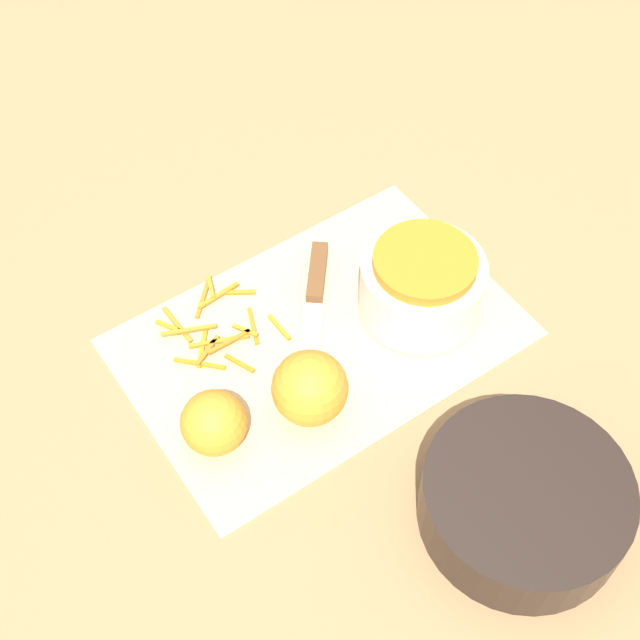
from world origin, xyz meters
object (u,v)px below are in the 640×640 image
Objects in this scene: bowl_dark at (524,501)px; orange_left at (310,388)px; knife at (315,289)px; orange_right at (214,423)px; bowl_speckled at (422,283)px.

orange_left reaches higher than bowl_dark.
orange_left is (0.10, 0.13, 0.04)m from knife.
orange_left is at bearing 166.54° from orange_right.
orange_right is at bearing 3.73° from bowl_speckled.
bowl_speckled is at bearing 85.84° from knife.
orange_right reaches higher than bowl_dark.
orange_left reaches higher than orange_right.
orange_left is at bearing 3.16° from knife.
bowl_dark is (0.08, 0.27, -0.02)m from bowl_speckled.
knife is at bearing -88.51° from bowl_dark.
bowl_speckled reaches higher than orange_right.
bowl_speckled reaches higher than orange_left.
bowl_speckled reaches higher than bowl_dark.
knife is 2.14× the size of orange_left.
bowl_speckled is 0.19m from orange_left.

